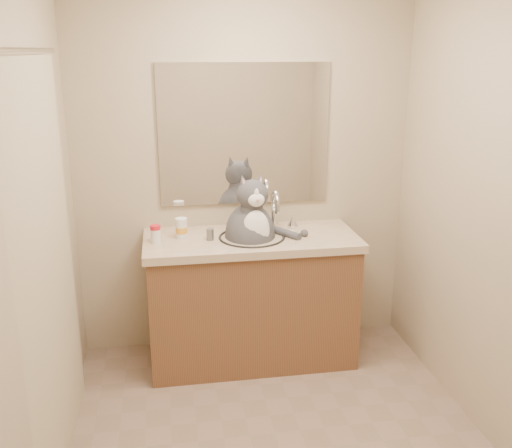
% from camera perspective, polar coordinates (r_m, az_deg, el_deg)
% --- Properties ---
extents(room, '(2.22, 2.52, 2.42)m').
position_cam_1_polar(room, '(2.57, 2.85, -0.49)').
color(room, gray).
rests_on(room, ground).
extents(vanity, '(1.34, 0.59, 1.12)m').
position_cam_1_polar(vanity, '(3.72, -0.46, -7.21)').
color(vanity, brown).
rests_on(vanity, ground).
extents(mirror, '(1.10, 0.02, 0.90)m').
position_cam_1_polar(mirror, '(3.70, -1.16, 8.91)').
color(mirror, white).
rests_on(mirror, room).
extents(shower_curtain, '(0.02, 1.30, 1.93)m').
position_cam_1_polar(shower_curtain, '(2.71, -19.97, -4.33)').
color(shower_curtain, '#B8AD8B').
rests_on(shower_curtain, ground).
extents(cat, '(0.49, 0.39, 0.63)m').
position_cam_1_polar(cat, '(3.55, -0.51, -0.68)').
color(cat, '#47474C').
rests_on(cat, vanity).
extents(pill_bottle_redcap, '(0.08, 0.08, 0.11)m').
position_cam_1_polar(pill_bottle_redcap, '(3.50, -10.01, -0.98)').
color(pill_bottle_redcap, white).
rests_on(pill_bottle_redcap, vanity).
extents(pill_bottle_orange, '(0.09, 0.09, 0.13)m').
position_cam_1_polar(pill_bottle_orange, '(3.57, -7.47, -0.44)').
color(pill_bottle_orange, white).
rests_on(pill_bottle_orange, vanity).
extents(grey_canister, '(0.05, 0.05, 0.07)m').
position_cam_1_polar(grey_canister, '(3.51, -4.61, -1.05)').
color(grey_canister, slate).
rests_on(grey_canister, vanity).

